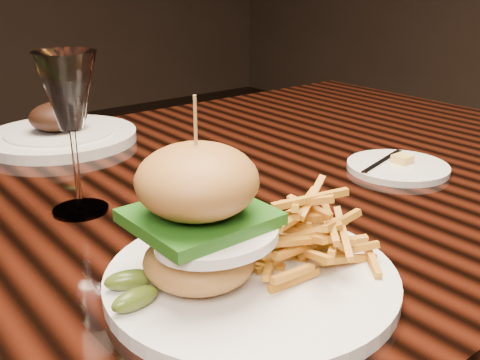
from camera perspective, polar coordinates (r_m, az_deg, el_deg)
dining_table at (r=0.82m, az=-6.43°, el=-6.24°), size 1.60×0.90×0.75m
burger_plate at (r=0.54m, az=0.83°, el=-5.99°), size 0.29×0.29×0.19m
side_saucer at (r=0.90m, az=15.71°, el=1.30°), size 0.16×0.16×0.02m
ramekin at (r=0.79m, az=-4.30°, el=0.30°), size 0.10×0.10×0.04m
wine_glass at (r=0.71m, az=-17.02°, el=8.10°), size 0.08×0.08×0.20m
far_dish at (r=1.06m, az=-17.78°, el=4.56°), size 0.27×0.27×0.09m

